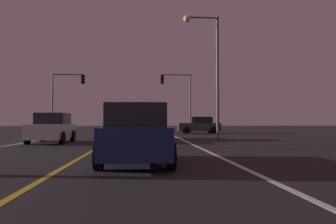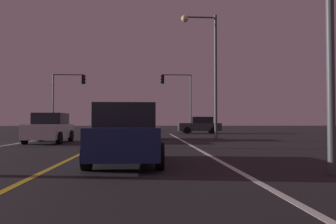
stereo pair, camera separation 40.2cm
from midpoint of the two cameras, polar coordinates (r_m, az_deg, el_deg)
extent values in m
cube|color=silver|center=(13.64, 6.00, -6.69)|extent=(0.16, 39.89, 0.01)
cube|color=gold|center=(13.62, -13.96, -6.65)|extent=(0.16, 39.89, 0.01)
cylinder|color=black|center=(18.82, -18.03, -4.19)|extent=(0.22, 0.68, 0.68)
cylinder|color=black|center=(19.33, -23.23, -4.07)|extent=(0.22, 0.68, 0.68)
cylinder|color=black|center=(21.45, -16.30, -3.88)|extent=(0.22, 0.68, 0.68)
cylinder|color=black|center=(21.90, -20.92, -3.80)|extent=(0.22, 0.68, 0.68)
cube|color=silver|center=(20.34, -19.58, -3.08)|extent=(1.80, 4.30, 0.80)
cube|color=black|center=(20.58, -19.38, -1.06)|extent=(1.60, 2.10, 0.64)
cube|color=red|center=(22.23, -16.65, -2.72)|extent=(0.24, 0.08, 0.16)
cube|color=red|center=(22.52, -19.63, -2.68)|extent=(0.24, 0.08, 0.16)
cylinder|color=black|center=(24.21, -7.69, -3.67)|extent=(0.22, 0.68, 0.68)
cylinder|color=black|center=(24.16, -3.42, -3.69)|extent=(0.22, 0.68, 0.68)
cylinder|color=black|center=(21.52, -8.13, -3.93)|extent=(0.22, 0.68, 0.68)
cylinder|color=black|center=(21.47, -3.32, -3.95)|extent=(0.22, 0.68, 0.68)
cube|color=#145156|center=(22.81, -5.63, -3.00)|extent=(1.80, 4.30, 0.80)
cube|color=black|center=(22.56, -5.65, -1.19)|extent=(1.60, 2.10, 0.64)
cube|color=red|center=(20.74, -7.44, -2.86)|extent=(0.24, 0.08, 0.16)
cube|color=red|center=(20.70, -4.12, -2.87)|extent=(0.24, 0.08, 0.16)
cylinder|color=black|center=(33.76, 2.87, -3.10)|extent=(0.68, 0.22, 0.68)
cylinder|color=black|center=(35.54, 2.51, -3.03)|extent=(0.68, 0.22, 0.68)
cylinder|color=black|center=(34.19, 7.37, -3.07)|extent=(0.68, 0.22, 0.68)
cylinder|color=black|center=(35.96, 6.79, -3.00)|extent=(0.68, 0.22, 0.68)
cube|color=#38383D|center=(34.83, 4.89, -2.53)|extent=(4.30, 1.80, 0.80)
cube|color=black|center=(34.87, 5.29, -1.34)|extent=(2.10, 1.60, 0.64)
cube|color=red|center=(34.63, 8.48, -2.36)|extent=(0.08, 0.24, 0.16)
cube|color=red|center=(35.81, 8.06, -2.33)|extent=(0.08, 0.24, 0.16)
cylinder|color=black|center=(11.26, -10.86, -6.02)|extent=(0.22, 0.68, 0.68)
cylinder|color=black|center=(11.20, -1.63, -6.07)|extent=(0.22, 0.68, 0.68)
cylinder|color=black|center=(8.60, -12.98, -7.38)|extent=(0.22, 0.68, 0.68)
cylinder|color=black|center=(8.51, -0.81, -7.48)|extent=(0.22, 0.68, 0.68)
cube|color=navy|center=(9.83, -6.54, -4.81)|extent=(1.80, 4.30, 0.80)
cube|color=black|center=(9.56, -6.59, -0.59)|extent=(1.60, 2.10, 0.64)
cube|color=red|center=(7.78, -11.61, -4.89)|extent=(0.24, 0.08, 0.16)
cube|color=red|center=(7.72, -2.71, -4.95)|extent=(0.24, 0.08, 0.16)
cylinder|color=#4C4C51|center=(34.17, 3.46, 1.36)|extent=(0.14, 0.14, 5.98)
cylinder|color=#4C4C51|center=(34.29, 1.09, 6.29)|extent=(2.84, 0.10, 0.10)
cube|color=black|center=(34.13, -1.30, 5.57)|extent=(0.28, 0.36, 0.90)
sphere|color=red|center=(34.16, -1.56, 6.07)|extent=(0.20, 0.20, 0.20)
sphere|color=#3C2706|center=(34.12, -1.56, 5.57)|extent=(0.20, 0.20, 0.20)
sphere|color=#063816|center=(34.09, -1.57, 5.07)|extent=(0.20, 0.20, 0.20)
cylinder|color=#4C4C51|center=(35.07, -19.27, 1.31)|extent=(0.14, 0.14, 5.91)
cylinder|color=#4C4C51|center=(34.99, -16.89, 6.07)|extent=(2.93, 0.10, 0.10)
cube|color=black|center=(34.64, -14.53, 5.38)|extent=(0.28, 0.36, 0.90)
sphere|color=red|center=(34.65, -14.26, 5.88)|extent=(0.20, 0.20, 0.20)
sphere|color=#3C2706|center=(34.61, -14.26, 5.39)|extent=(0.20, 0.20, 0.20)
sphere|color=#063816|center=(34.57, -14.27, 4.89)|extent=(0.20, 0.20, 0.20)
cylinder|color=#4C4C51|center=(21.37, 7.85, 5.72)|extent=(0.18, 0.18, 7.88)
cylinder|color=#4C4C51|center=(22.00, 5.25, 15.61)|extent=(1.94, 0.10, 0.10)
sphere|color=#F9D88C|center=(21.84, 2.64, 15.46)|extent=(0.44, 0.44, 0.44)
camera|label=1|loc=(0.20, -94.18, 0.12)|focal=36.09mm
camera|label=2|loc=(0.20, 85.82, -0.12)|focal=36.09mm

